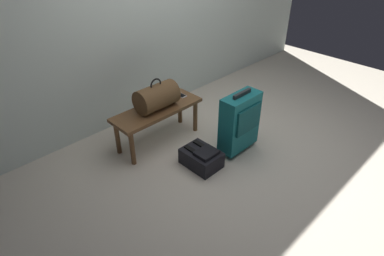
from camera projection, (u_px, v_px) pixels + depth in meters
The scene contains 6 objects.
ground_plane at pixel (257, 155), 3.43m from camera, with size 6.60×6.60×0.00m, color beige.
bench at pixel (157, 114), 3.45m from camera, with size 1.00×0.36×0.42m.
duffel_bag_brown at pixel (157, 97), 3.34m from camera, with size 0.44×0.26×0.34m.
cell_phone at pixel (181, 95), 3.66m from camera, with size 0.07×0.14×0.01m.
suitcase_upright_teal at pixel (240, 122), 3.31m from camera, with size 0.44×0.22×0.69m.
backpack_dark at pixel (202, 158), 3.24m from camera, with size 0.28×0.38×0.21m.
Camera 1 is at (-2.40, -1.46, 2.11)m, focal length 30.38 mm.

